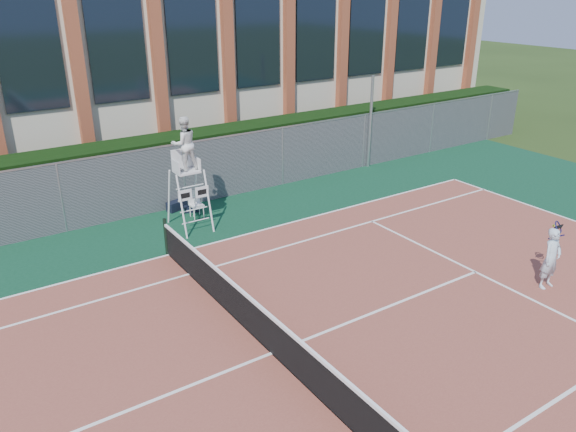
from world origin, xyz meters
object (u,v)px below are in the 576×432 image
tennis_player (551,258)px  plastic_chair (195,202)px  steel_pole (370,122)px  umpire_chair (184,147)px

tennis_player → plastic_chair: bearing=120.4°
steel_pole → umpire_chair: steel_pole is taller
umpire_chair → tennis_player: umpire_chair is taller
umpire_chair → tennis_player: size_ratio=2.21×
umpire_chair → tennis_player: (5.91, -8.54, -1.77)m
umpire_chair → tennis_player: bearing=-55.3°
plastic_chair → tennis_player: tennis_player is taller
steel_pole → umpire_chair: size_ratio=1.06×
tennis_player → steel_pole: bearing=73.8°
umpire_chair → plastic_chair: size_ratio=4.08×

